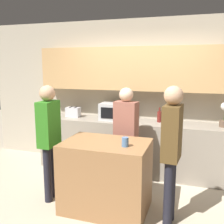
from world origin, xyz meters
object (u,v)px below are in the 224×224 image
Objects in this scene: potted_plant at (224,115)px; bottle_1 at (166,117)px; toaster at (73,112)px; bottle_2 at (169,117)px; bottle_0 at (159,116)px; person_left at (172,144)px; microwave at (115,111)px; person_right at (49,133)px; person_center at (126,131)px; cup_0 at (125,142)px.

potted_plant is 1.47× the size of bottle_1.
bottle_2 is at bearing -1.78° from toaster.
person_left reaches higher than bottle_0.
person_right is (-0.53, -1.35, -0.11)m from microwave.
person_left is 1.06× the size of person_center.
microwave reaches higher than toaster.
toaster is at bearing -179.71° from bottle_1.
potted_plant is at bearing 49.86° from cup_0.
bottle_2 is 1.98m from person_right.
person_center reaches higher than cup_0.
person_left is at bearing -51.50° from microwave.
person_left reaches higher than person_center.
person_center is (-0.39, -0.76, -0.10)m from bottle_0.
bottle_0 is 1.50m from cup_0.
bottle_2 is at bearing -42.66° from bottle_1.
cup_0 is 0.07× the size of person_center.
cup_0 is (-0.31, -1.46, -0.05)m from bottle_1.
microwave is 0.84m from toaster.
microwave is 0.83m from person_center.
microwave is 1.73× the size of bottle_2.
microwave is at bearing 176.77° from bottle_2.
cup_0 is 0.76m from person_center.
toaster is 1.62m from bottle_0.
bottle_1 is at bearing 13.98° from person_left.
person_left is at bearing 144.78° from person_center.
potted_plant reaches higher than bottle_2.
potted_plant is 0.92m from bottle_1.
person_center is at bearing 50.97° from person_left.
person_left is (1.13, -1.42, -0.08)m from microwave.
bottle_0 is at bearing 17.97° from person_left.
person_right reaches higher than toaster.
bottle_0 is at bearing 82.37° from cup_0.
bottle_2 reaches higher than toaster.
potted_plant reaches higher than microwave.
bottle_2 is 0.18× the size of person_left.
microwave is at bearing 43.02° from person_left.
bottle_2 is at bearing -176.22° from potted_plant.
bottle_0 is at bearing 152.50° from bottle_2.
cup_0 is at bearing -130.14° from potted_plant.
potted_plant is 1.90m from cup_0.
bottle_0 is 0.16× the size of person_center.
bottle_0 is 0.16× the size of person_right.
toaster is 1.01× the size of bottle_0.
person_right reaches higher than bottle_0.
bottle_0 reaches higher than cup_0.
person_left reaches higher than bottle_2.
cup_0 is 0.07× the size of person_right.
bottle_2 is at bearing 130.86° from person_right.
person_center is at bearing -153.04° from potted_plant.
person_right reaches higher than potted_plant.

